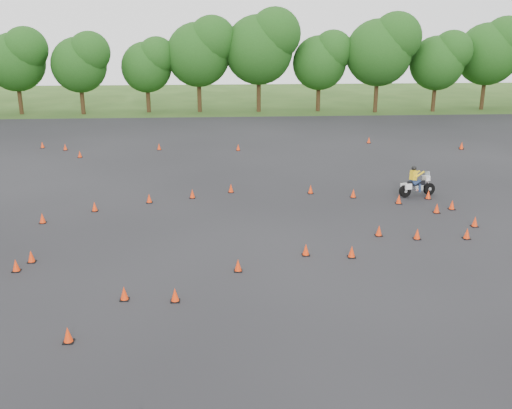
# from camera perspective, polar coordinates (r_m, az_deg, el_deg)

# --- Properties ---
(ground) EXTENTS (140.00, 140.00, 0.00)m
(ground) POSITION_cam_1_polar(r_m,az_deg,el_deg) (21.51, 0.72, -6.25)
(ground) COLOR #2D5119
(ground) RESTS_ON ground
(asphalt_pad) EXTENTS (62.00, 62.00, 0.00)m
(asphalt_pad) POSITION_cam_1_polar(r_m,az_deg,el_deg) (27.09, -0.28, -1.15)
(asphalt_pad) COLOR black
(asphalt_pad) RESTS_ON ground
(treeline) EXTENTS (87.07, 32.30, 10.97)m
(treeline) POSITION_cam_1_polar(r_m,az_deg,el_deg) (55.22, 1.19, 13.37)
(treeline) COLOR #1B4614
(treeline) RESTS_ON ground
(traffic_cones) EXTENTS (35.76, 33.26, 0.45)m
(traffic_cones) POSITION_cam_1_polar(r_m,az_deg,el_deg) (26.05, 0.11, -1.39)
(traffic_cones) COLOR #FF370A
(traffic_cones) RESTS_ON asphalt_pad
(rider_yellow) EXTENTS (2.19, 1.13, 1.61)m
(rider_yellow) POSITION_cam_1_polar(r_m,az_deg,el_deg) (31.23, 15.93, 2.24)
(rider_yellow) COLOR yellow
(rider_yellow) RESTS_ON ground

